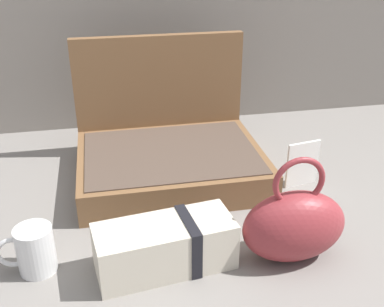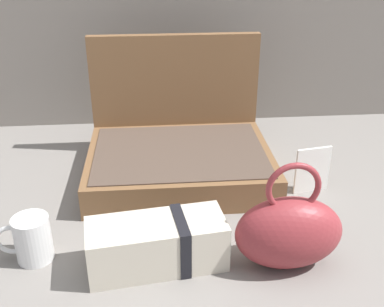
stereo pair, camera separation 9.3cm
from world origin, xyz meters
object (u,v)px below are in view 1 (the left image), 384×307
object	(u,v)px
info_card_left	(303,164)
open_suitcase	(168,148)
teal_pouch_handbag	(294,225)
cream_toiletry_bag	(167,246)
coffee_mug	(34,250)

from	to	relation	value
info_card_left	open_suitcase	bearing A→B (deg)	147.05
open_suitcase	teal_pouch_handbag	world-z (taller)	open_suitcase
cream_toiletry_bag	info_card_left	size ratio (longest dim) A/B	2.32
teal_pouch_handbag	cream_toiletry_bag	distance (m)	0.24
cream_toiletry_bag	info_card_left	xyz separation A→B (m)	(0.36, 0.23, 0.01)
info_card_left	teal_pouch_handbag	bearing A→B (deg)	-126.69
teal_pouch_handbag	cream_toiletry_bag	bearing A→B (deg)	175.34
cream_toiletry_bag	open_suitcase	bearing A→B (deg)	80.74
open_suitcase	coffee_mug	world-z (taller)	open_suitcase
open_suitcase	info_card_left	xyz separation A→B (m)	(0.31, -0.13, -0.01)
open_suitcase	info_card_left	bearing A→B (deg)	-23.10
open_suitcase	teal_pouch_handbag	distance (m)	0.42
coffee_mug	info_card_left	size ratio (longest dim) A/B	0.92
cream_toiletry_bag	info_card_left	distance (m)	0.43
open_suitcase	cream_toiletry_bag	distance (m)	0.37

